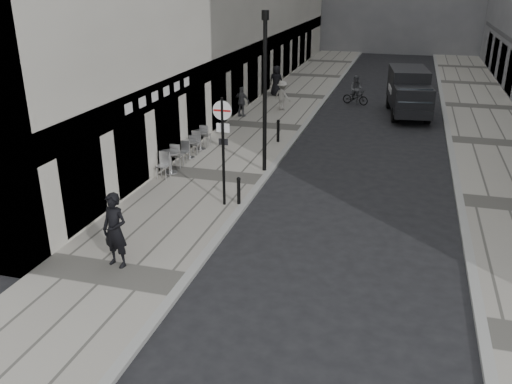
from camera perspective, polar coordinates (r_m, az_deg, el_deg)
ground at (r=11.81m, az=-13.18°, el=-16.52°), size 120.00×120.00×0.00m
sidewalk at (r=27.79m, az=0.80°, el=6.93°), size 4.00×60.00×0.12m
far_sidewalk at (r=27.22m, az=23.85°, el=4.72°), size 4.00×60.00×0.12m
walking_man at (r=14.41m, az=-14.62°, el=-3.92°), size 0.82×0.63×2.02m
sign_post at (r=17.32m, az=-3.50°, el=5.73°), size 0.62×0.09×3.59m
lamppost at (r=20.39m, az=0.94°, el=11.16°), size 0.27×0.27×5.96m
bollard_near at (r=17.94m, az=-1.83°, el=0.06°), size 0.12×0.12×0.88m
bollard_far at (r=24.83m, az=2.35°, el=6.38°), size 0.13×0.13×0.96m
panel_van at (r=31.27m, az=15.80°, el=10.30°), size 2.60×5.42×2.46m
cyclist at (r=33.39m, az=10.46°, el=10.19°), size 1.68×0.99×1.72m
pedestrian_a at (r=29.35m, az=-1.52°, el=9.47°), size 1.00×0.56×1.61m
pedestrian_b at (r=30.96m, az=2.80°, el=10.12°), size 1.21×1.02×1.63m
pedestrian_c at (r=34.80m, az=2.14°, el=11.64°), size 1.00×0.74×1.87m
cafe_table_near at (r=21.05m, az=-9.01°, el=3.32°), size 0.78×1.75×1.00m
cafe_table_mid at (r=23.84m, az=-5.88°, el=5.61°), size 0.73×1.66×0.94m
cafe_table_far at (r=22.74m, az=-7.03°, el=4.63°), size 0.66×1.49×0.85m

